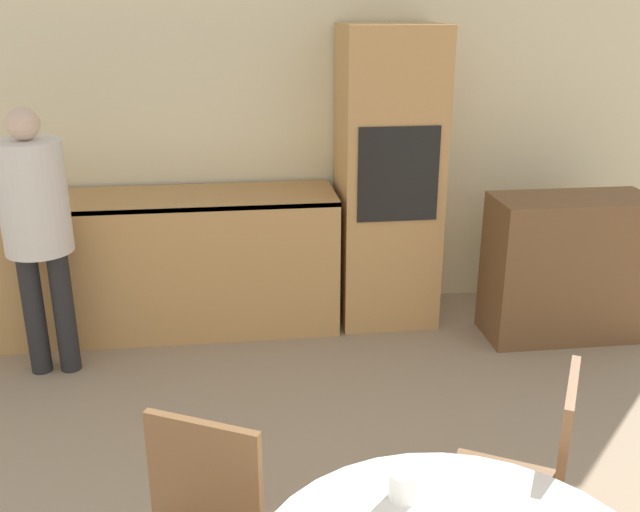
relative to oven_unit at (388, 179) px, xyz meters
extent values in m
cube|color=beige|center=(-0.75, 0.34, 0.31)|extent=(7.02, 0.05, 2.60)
cube|color=tan|center=(-1.89, -0.01, -0.53)|extent=(3.05, 0.60, 0.92)
cube|color=black|center=(-1.89, -0.01, -0.08)|extent=(3.05, 0.60, 0.03)
cube|color=tan|center=(0.00, 0.00, 0.00)|extent=(0.64, 0.58, 1.97)
cube|color=black|center=(0.00, -0.29, 0.10)|extent=(0.51, 0.01, 0.60)
cube|color=brown|center=(1.10, -0.45, -0.52)|extent=(1.02, 0.45, 0.94)
cube|color=brown|center=(-1.15, -2.69, -0.29)|extent=(0.35, 0.20, 0.49)
cylinder|color=brown|center=(-0.17, -2.30, -0.77)|extent=(0.04, 0.04, 0.43)
cube|color=brown|center=(-0.11, -2.52, -0.54)|extent=(0.54, 0.54, 0.02)
cube|color=brown|center=(0.05, -2.61, -0.29)|extent=(0.21, 0.35, 0.49)
cylinder|color=#262628|center=(-2.22, -0.54, -0.61)|extent=(0.12, 0.12, 0.76)
cylinder|color=#262628|center=(-2.05, -0.54, -0.61)|extent=(0.12, 0.12, 0.76)
cylinder|color=silver|center=(-2.13, -0.54, 0.09)|extent=(0.38, 0.38, 0.63)
sphere|color=beige|center=(-2.13, -0.54, 0.50)|extent=(0.18, 0.18, 0.18)
cylinder|color=white|center=(-0.58, -2.88, -0.18)|extent=(0.08, 0.08, 0.09)
camera|label=1|loc=(-1.03, -4.53, 1.13)|focal=40.00mm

